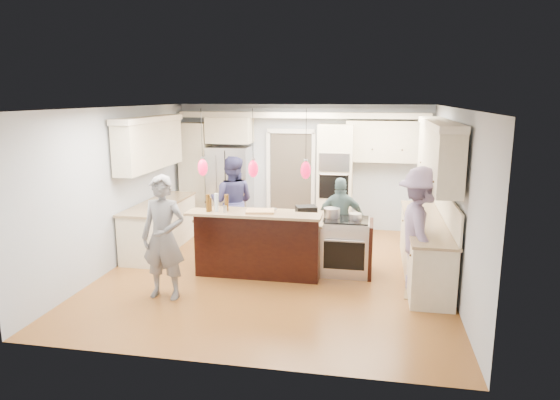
# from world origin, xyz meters

# --- Properties ---
(ground_plane) EXTENTS (6.00, 6.00, 0.00)m
(ground_plane) POSITION_xyz_m (0.00, 0.00, 0.00)
(ground_plane) COLOR #AB702F
(ground_plane) RESTS_ON ground
(room_shell) EXTENTS (5.54, 6.04, 2.72)m
(room_shell) POSITION_xyz_m (0.00, 0.00, 1.82)
(room_shell) COLOR #B2BCC6
(room_shell) RESTS_ON ground
(refrigerator) EXTENTS (0.90, 0.70, 1.80)m
(refrigerator) POSITION_xyz_m (-1.55, 2.64, 0.90)
(refrigerator) COLOR #B7B7BC
(refrigerator) RESTS_ON ground
(oven_column) EXTENTS (0.72, 0.69, 2.30)m
(oven_column) POSITION_xyz_m (0.75, 2.67, 1.15)
(oven_column) COLOR beige
(oven_column) RESTS_ON ground
(back_upper_cabinets) EXTENTS (5.30, 0.61, 2.54)m
(back_upper_cabinets) POSITION_xyz_m (-0.75, 2.76, 1.67)
(back_upper_cabinets) COLOR beige
(back_upper_cabinets) RESTS_ON ground
(right_counter_run) EXTENTS (0.64, 3.10, 2.51)m
(right_counter_run) POSITION_xyz_m (2.44, 0.30, 1.06)
(right_counter_run) COLOR beige
(right_counter_run) RESTS_ON ground
(left_cabinets) EXTENTS (0.64, 2.30, 2.51)m
(left_cabinets) POSITION_xyz_m (-2.44, 0.80, 1.06)
(left_cabinets) COLOR beige
(left_cabinets) RESTS_ON ground
(kitchen_island) EXTENTS (2.10, 1.46, 1.12)m
(kitchen_island) POSITION_xyz_m (-0.24, 0.07, 0.49)
(kitchen_island) COLOR black
(kitchen_island) RESTS_ON ground
(island_range) EXTENTS (0.82, 0.71, 0.92)m
(island_range) POSITION_xyz_m (1.16, 0.15, 0.46)
(island_range) COLOR #B7B7BC
(island_range) RESTS_ON ground
(pendant_lights) EXTENTS (1.75, 0.15, 1.03)m
(pendant_lights) POSITION_xyz_m (-0.25, -0.51, 1.80)
(pendant_lights) COLOR black
(pendant_lights) RESTS_ON ground
(person_bar_end) EXTENTS (0.68, 0.46, 1.80)m
(person_bar_end) POSITION_xyz_m (-1.38, -1.34, 0.90)
(person_bar_end) COLOR slate
(person_bar_end) RESTS_ON ground
(person_far_left) EXTENTS (0.90, 0.72, 1.77)m
(person_far_left) POSITION_xyz_m (-1.10, 1.23, 0.88)
(person_far_left) COLOR navy
(person_far_left) RESTS_ON ground
(person_far_right) EXTENTS (0.90, 0.46, 1.48)m
(person_far_right) POSITION_xyz_m (1.00, 0.85, 0.74)
(person_far_right) COLOR slate
(person_far_right) RESTS_ON ground
(person_range_side) EXTENTS (0.88, 1.32, 1.89)m
(person_range_side) POSITION_xyz_m (2.25, -0.49, 0.95)
(person_range_side) COLOR gray
(person_range_side) RESTS_ON ground
(floor_rug) EXTENTS (0.72, 0.99, 0.01)m
(floor_rug) POSITION_xyz_m (2.40, -0.36, 0.01)
(floor_rug) COLOR #967952
(floor_rug) RESTS_ON ground
(water_bottle) EXTENTS (0.07, 0.07, 0.28)m
(water_bottle) POSITION_xyz_m (-0.84, -0.54, 1.26)
(water_bottle) COLOR silver
(water_bottle) RESTS_ON kitchen_island
(beer_bottle_a) EXTENTS (0.09, 0.09, 0.27)m
(beer_bottle_a) POSITION_xyz_m (-0.96, -0.58, 1.26)
(beer_bottle_a) COLOR #4F310E
(beer_bottle_a) RESTS_ON kitchen_island
(beer_bottle_b) EXTENTS (0.06, 0.06, 0.21)m
(beer_bottle_b) POSITION_xyz_m (-0.93, -0.55, 1.22)
(beer_bottle_b) COLOR #4F310E
(beer_bottle_b) RESTS_ON kitchen_island
(beer_bottle_c) EXTENTS (0.08, 0.08, 0.26)m
(beer_bottle_c) POSITION_xyz_m (-0.70, -0.46, 1.25)
(beer_bottle_c) COLOR #4F310E
(beer_bottle_c) RESTS_ON kitchen_island
(drink_can) EXTENTS (0.06, 0.06, 0.11)m
(drink_can) POSITION_xyz_m (-0.68, -0.59, 1.17)
(drink_can) COLOR #B7B7BC
(drink_can) RESTS_ON kitchen_island
(cutting_board) EXTENTS (0.48, 0.37, 0.03)m
(cutting_board) POSITION_xyz_m (-0.16, -0.47, 1.14)
(cutting_board) COLOR tan
(cutting_board) RESTS_ON kitchen_island
(pot_large) EXTENTS (0.27, 0.27, 0.15)m
(pot_large) POSITION_xyz_m (0.89, 0.21, 1.00)
(pot_large) COLOR #B7B7BC
(pot_large) RESTS_ON island_range
(pot_small) EXTENTS (0.21, 0.21, 0.10)m
(pot_small) POSITION_xyz_m (1.28, 0.13, 0.97)
(pot_small) COLOR #B7B7BC
(pot_small) RESTS_ON island_range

